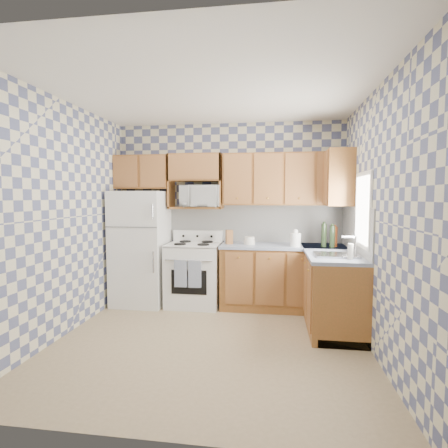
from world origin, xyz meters
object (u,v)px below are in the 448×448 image
Objects in this scene: stove_body at (194,275)px; microwave at (201,196)px; electric_kettle at (295,240)px; refrigerator at (141,248)px.

microwave is at bearing 58.74° from stove_body.
microwave reaches higher than electric_kettle.
refrigerator is at bearing 177.67° from electric_kettle.
refrigerator is 1.18m from microwave.
electric_kettle is (2.26, -0.09, 0.17)m from refrigerator.
stove_body is (0.80, 0.03, -0.39)m from refrigerator.
electric_kettle is at bearing -2.33° from refrigerator.
refrigerator is at bearing -175.75° from microwave.
stove_body is 1.56× the size of microwave.
microwave reaches higher than stove_body.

